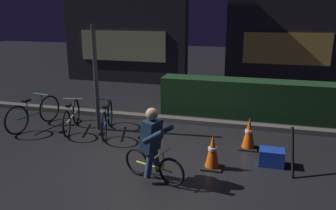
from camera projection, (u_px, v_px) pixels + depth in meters
name	position (u px, v px, depth m)	size (l,w,h in m)	color
ground_plane	(150.00, 158.00, 6.46)	(40.00, 40.00, 0.00)	black
sidewalk_curb	(177.00, 120.00, 8.49)	(12.00, 0.24, 0.12)	#56544F
hedge_row	(253.00, 99.00, 8.74)	(4.80, 0.70, 0.98)	#19381C
storefront_left	(124.00, 17.00, 12.61)	(4.78, 0.54, 4.93)	#262328
storefront_right	(288.00, 23.00, 11.82)	(4.22, 0.54, 4.52)	#262328
street_post	(96.00, 79.00, 7.67)	(0.10, 0.10, 2.42)	#2D2D33
parked_bike_leftmost	(34.00, 113.00, 8.02)	(0.46, 1.66, 0.77)	black
parked_bike_left_mid	(72.00, 117.00, 7.88)	(0.54, 1.46, 0.70)	black
parked_bike_center_left	(107.00, 119.00, 7.67)	(0.56, 1.55, 0.74)	black
traffic_cone_near	(213.00, 152.00, 5.98)	(0.36, 0.36, 0.64)	black
traffic_cone_far	(249.00, 134.00, 6.82)	(0.36, 0.36, 0.66)	black
blue_crate	(271.00, 157.00, 6.13)	(0.44, 0.32, 0.30)	#193DB7
cyclist	(153.00, 144.00, 5.49)	(1.14, 0.63, 1.25)	black
closed_umbrella	(293.00, 152.00, 5.75)	(0.05, 0.05, 0.85)	black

